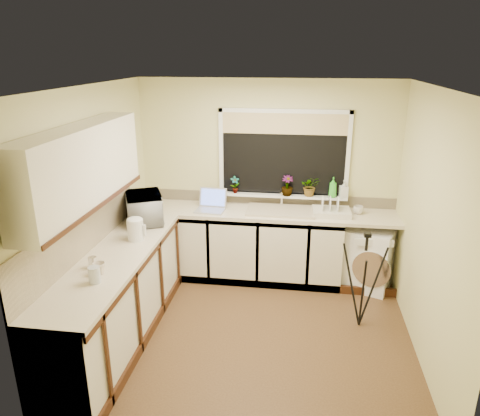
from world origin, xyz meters
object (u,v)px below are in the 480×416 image
plant_c (287,186)px  cup_left (99,268)px  washing_machine (368,258)px  microwave (144,208)px  soap_bottle_green (333,187)px  plant_d (310,186)px  tripod (363,280)px  steel_jar (93,262)px  kettle (135,230)px  plant_a (235,185)px  soap_bottle_clear (344,189)px  glass_jug (94,275)px  laptop (211,204)px  cup_back (358,210)px  dish_rack (331,212)px

plant_c → cup_left: (-1.54, -2.05, -0.22)m
washing_machine → microwave: (-2.60, -0.50, 0.68)m
soap_bottle_green → plant_d: bearing=177.1°
tripod → steel_jar: 2.66m
kettle → plant_c: (1.49, 1.28, 0.17)m
plant_a → cup_left: bearing=-113.3°
plant_c → soap_bottle_clear: size_ratio=1.19×
plant_d → glass_jug: bearing=-128.8°
steel_jar → soap_bottle_clear: (2.34, 1.96, 0.20)m
laptop → soap_bottle_green: 1.50m
tripod → soap_bottle_clear: bearing=73.5°
glass_jug → tripod: bearing=24.6°
glass_jug → steel_jar: glass_jug is taller
plant_d → cup_back: bearing=-15.4°
microwave → plant_d: plant_d is taller
microwave → plant_d: 2.01m
laptop → plant_d: bearing=15.9°
laptop → kettle: laptop is taller
plant_a → cup_back: 1.54m
glass_jug → plant_c: (1.51, 2.20, 0.20)m
microwave → cup_left: microwave is taller
tripod → cup_back: 1.07m
laptop → tripod: 2.02m
washing_machine → plant_d: (-0.74, 0.26, 0.80)m
laptop → cup_left: size_ratio=3.24×
laptop → plant_d: plant_d is taller
steel_jar → plant_d: 2.76m
laptop → microwave: (-0.67, -0.50, 0.09)m
dish_rack → soap_bottle_clear: size_ratio=2.10×
tripod → plant_a: size_ratio=4.85×
soap_bottle_green → plant_a: bearing=180.0°
microwave → plant_a: (0.93, 0.74, 0.10)m
glass_jug → steel_jar: 0.30m
dish_rack → microwave: 2.19m
kettle → tripod: (2.34, 0.15, -0.48)m
washing_machine → plant_c: bearing=-171.7°
washing_machine → tripod: size_ratio=0.72×
laptop → tripod: bearing=-23.0°
plant_d → soap_bottle_clear: plant_d is taller
plant_c → cup_left: size_ratio=2.24×
plant_a → soap_bottle_clear: bearing=0.3°
plant_a → soap_bottle_green: bearing=-0.0°
washing_machine → cup_back: (-0.16, 0.10, 0.57)m
soap_bottle_clear → microwave: bearing=-161.7°
microwave → glass_jug: bearing=158.2°
kettle → microwave: microwave is taller
glass_jug → microwave: 1.47m
kettle → soap_bottle_clear: soap_bottle_clear is taller
soap_bottle_clear → plant_a: bearing=-179.7°
glass_jug → steel_jar: (-0.14, 0.26, -0.02)m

